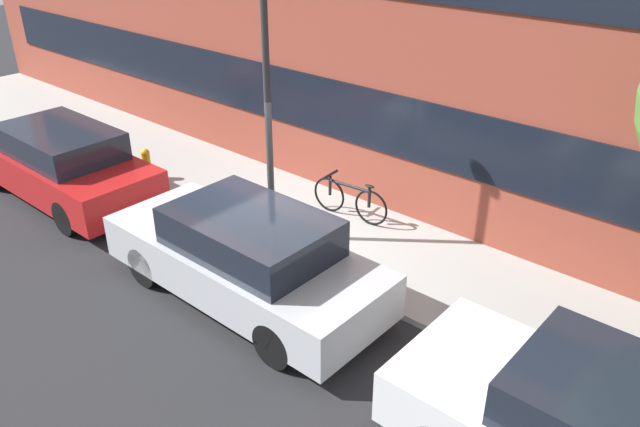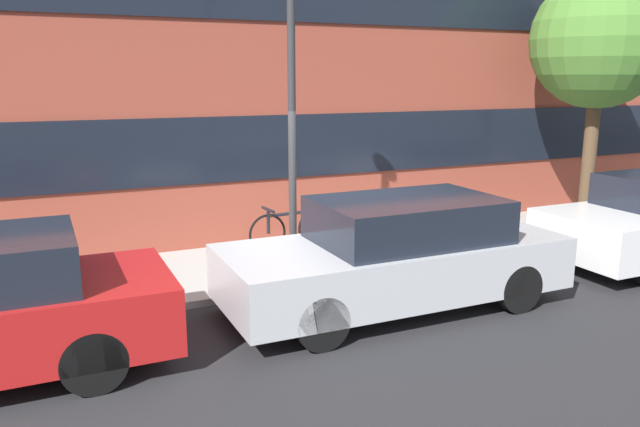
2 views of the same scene
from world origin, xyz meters
TOP-DOWN VIEW (x-y plane):
  - ground_plane at (0.00, 0.00)m, footprint 56.00×56.00m
  - sidewalk_strip at (0.00, 1.25)m, footprint 28.00×2.50m
  - rowhouse_facade at (0.00, 2.94)m, footprint 28.00×1.02m
  - parked_car_silver at (0.54, -1.05)m, footprint 4.47×1.74m
  - fire_hydrant at (-3.97, 0.39)m, footprint 0.44×0.25m
  - bicycle at (0.21, 1.78)m, footprint 1.56×0.44m
  - street_tree at (5.96, 0.94)m, footprint 2.50×2.50m
  - lamp_post at (-0.34, 0.36)m, footprint 0.32×0.32m

SIDE VIEW (x-z plane):
  - ground_plane at x=0.00m, z-range 0.00..0.00m
  - sidewalk_strip at x=0.00m, z-range 0.00..0.10m
  - fire_hydrant at x=-3.97m, z-range 0.10..0.75m
  - bicycle at x=0.21m, z-range 0.10..0.86m
  - parked_car_silver at x=0.54m, z-range 0.00..1.44m
  - lamp_post at x=-0.34m, z-range 0.63..5.06m
  - street_tree at x=5.96m, z-range 1.21..5.98m
  - rowhouse_facade at x=0.00m, z-range 0.01..8.03m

